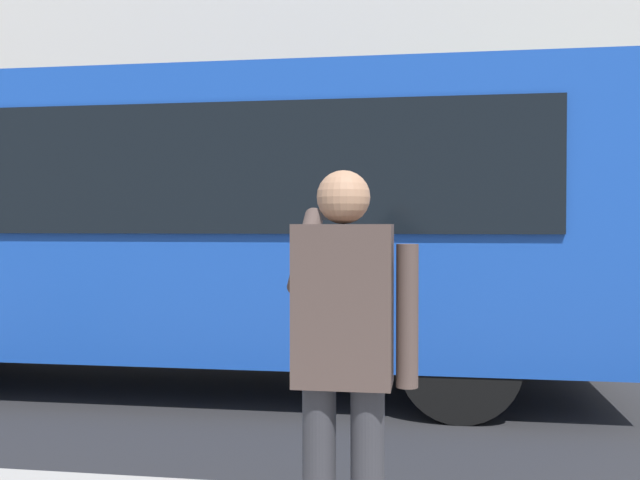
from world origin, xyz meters
TOP-DOWN VIEW (x-y plane):
  - ground_plane at (0.00, 0.00)m, footprint 60.00×60.00m
  - building_facade_far at (-0.02, -6.80)m, footprint 28.00×1.55m
  - red_bus at (1.08, 0.39)m, footprint 9.05×2.54m
  - pedestrian_photographer at (-1.35, 4.55)m, footprint 0.53×0.52m

SIDE VIEW (x-z plane):
  - ground_plane at x=0.00m, z-range 0.00..0.00m
  - pedestrian_photographer at x=-1.35m, z-range 0.29..1.99m
  - red_bus at x=1.08m, z-range 0.14..3.22m
  - building_facade_far at x=-0.02m, z-range -0.01..11.99m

